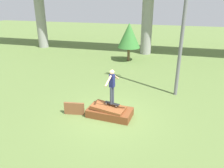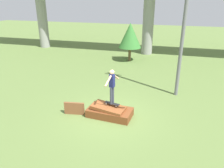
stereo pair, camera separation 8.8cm
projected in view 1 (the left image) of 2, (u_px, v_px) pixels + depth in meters
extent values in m
plane|color=olive|center=(110.00, 116.00, 10.94)|extent=(80.00, 80.00, 0.00)
cube|color=brown|center=(110.00, 112.00, 10.87)|extent=(2.25, 1.30, 0.39)
cube|color=brown|center=(108.00, 108.00, 10.73)|extent=(1.75, 1.12, 0.26)
cylinder|color=#5B3319|center=(110.00, 106.00, 10.73)|extent=(1.55, 0.05, 0.05)
cube|color=brown|center=(74.00, 109.00, 10.98)|extent=(1.02, 0.27, 0.64)
cube|color=black|center=(112.00, 103.00, 10.72)|extent=(0.82, 0.40, 0.01)
cylinder|color=silver|center=(118.00, 105.00, 10.68)|extent=(0.06, 0.04, 0.05)
cylinder|color=silver|center=(116.00, 106.00, 10.54)|extent=(0.06, 0.04, 0.05)
cylinder|color=silver|center=(108.00, 102.00, 10.94)|extent=(0.06, 0.04, 0.05)
cylinder|color=silver|center=(106.00, 104.00, 10.80)|extent=(0.06, 0.04, 0.05)
cylinder|color=#383D4C|center=(113.00, 95.00, 10.62)|extent=(0.12, 0.12, 0.87)
cylinder|color=#383D4C|center=(111.00, 96.00, 10.49)|extent=(0.12, 0.12, 0.87)
cube|color=#191E51|center=(112.00, 81.00, 10.28)|extent=(0.26, 0.26, 0.63)
sphere|color=tan|center=(112.00, 72.00, 10.12)|extent=(0.22, 0.22, 0.22)
cylinder|color=tan|center=(116.00, 77.00, 10.53)|extent=(0.22, 0.55, 0.43)
cylinder|color=tan|center=(108.00, 81.00, 9.96)|extent=(0.22, 0.55, 0.43)
cylinder|color=gray|center=(41.00, 18.00, 24.84)|extent=(1.10, 1.10, 6.77)
cylinder|color=gray|center=(147.00, 20.00, 21.82)|extent=(1.10, 1.10, 6.77)
cylinder|color=slate|center=(184.00, 19.00, 11.73)|extent=(0.20, 0.20, 8.91)
cylinder|color=brown|center=(129.00, 54.00, 20.22)|extent=(0.24, 0.24, 1.26)
cone|color=#387A33|center=(129.00, 35.00, 19.58)|extent=(2.04, 2.04, 2.19)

